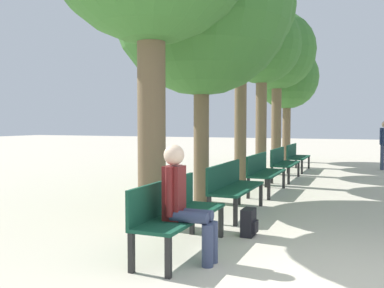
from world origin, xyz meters
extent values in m
cube|color=#144733|center=(-2.06, 0.47, 0.45)|extent=(0.53, 1.80, 0.04)
cube|color=#144733|center=(-2.30, 0.47, 0.68)|extent=(0.04, 1.80, 0.41)
cube|color=black|center=(-1.84, -0.38, 0.22)|extent=(0.06, 0.06, 0.43)
cube|color=black|center=(-1.84, 1.33, 0.22)|extent=(0.06, 0.06, 0.43)
cube|color=black|center=(-2.27, -0.38, 0.22)|extent=(0.06, 0.06, 0.43)
cube|color=black|center=(-2.27, 1.33, 0.22)|extent=(0.06, 0.06, 0.43)
cube|color=#144733|center=(-2.06, 2.89, 0.45)|extent=(0.53, 1.80, 0.04)
cube|color=#144733|center=(-2.30, 2.89, 0.68)|extent=(0.04, 1.80, 0.41)
cube|color=black|center=(-1.84, 2.04, 0.22)|extent=(0.06, 0.06, 0.43)
cube|color=black|center=(-1.84, 3.75, 0.22)|extent=(0.06, 0.06, 0.43)
cube|color=black|center=(-2.27, 2.04, 0.22)|extent=(0.06, 0.06, 0.43)
cube|color=black|center=(-2.27, 3.75, 0.22)|extent=(0.06, 0.06, 0.43)
cube|color=#144733|center=(-2.06, 5.31, 0.45)|extent=(0.53, 1.80, 0.04)
cube|color=#144733|center=(-2.30, 5.31, 0.68)|extent=(0.04, 1.80, 0.41)
cube|color=black|center=(-1.84, 4.46, 0.22)|extent=(0.06, 0.06, 0.43)
cube|color=black|center=(-1.84, 6.16, 0.22)|extent=(0.06, 0.06, 0.43)
cube|color=black|center=(-2.27, 4.46, 0.22)|extent=(0.06, 0.06, 0.43)
cube|color=black|center=(-2.27, 6.16, 0.22)|extent=(0.06, 0.06, 0.43)
cube|color=#144733|center=(-2.06, 7.73, 0.45)|extent=(0.53, 1.80, 0.04)
cube|color=#144733|center=(-2.30, 7.73, 0.68)|extent=(0.04, 1.80, 0.41)
cube|color=black|center=(-1.84, 6.88, 0.22)|extent=(0.06, 0.06, 0.43)
cube|color=black|center=(-1.84, 8.58, 0.22)|extent=(0.06, 0.06, 0.43)
cube|color=black|center=(-2.27, 6.88, 0.22)|extent=(0.06, 0.06, 0.43)
cube|color=black|center=(-2.27, 8.58, 0.22)|extent=(0.06, 0.06, 0.43)
cube|color=#144733|center=(-2.06, 10.15, 0.45)|extent=(0.53, 1.80, 0.04)
cube|color=#144733|center=(-2.30, 10.15, 0.68)|extent=(0.04, 1.80, 0.41)
cube|color=black|center=(-1.84, 9.29, 0.22)|extent=(0.06, 0.06, 0.43)
cube|color=black|center=(-1.84, 11.00, 0.22)|extent=(0.06, 0.06, 0.43)
cube|color=black|center=(-2.27, 9.29, 0.22)|extent=(0.06, 0.06, 0.43)
cube|color=black|center=(-2.27, 11.00, 0.22)|extent=(0.06, 0.06, 0.43)
cylinder|color=brown|center=(-3.06, 1.58, 1.79)|extent=(0.44, 0.44, 3.58)
cylinder|color=brown|center=(-3.06, 3.72, 1.47)|extent=(0.31, 0.31, 2.95)
sphere|color=#38702D|center=(-3.06, 3.72, 3.93)|extent=(3.57, 3.57, 3.57)
cylinder|color=brown|center=(-3.06, 6.57, 1.93)|extent=(0.31, 0.31, 3.85)
sphere|color=#38702D|center=(-3.06, 6.57, 4.63)|extent=(2.82, 2.82, 2.82)
cylinder|color=brown|center=(-3.06, 8.93, 1.69)|extent=(0.34, 0.34, 3.37)
sphere|color=#38702D|center=(-3.06, 8.93, 4.05)|extent=(2.46, 2.46, 2.46)
cylinder|color=brown|center=(-3.06, 11.34, 1.72)|extent=(0.36, 0.36, 3.45)
sphere|color=#38702D|center=(-3.06, 11.34, 4.22)|extent=(2.80, 2.80, 2.80)
cylinder|color=brown|center=(-3.06, 13.47, 1.38)|extent=(0.33, 0.33, 2.76)
sphere|color=#38702D|center=(-3.06, 13.47, 3.46)|extent=(2.57, 2.57, 2.57)
cylinder|color=#384260|center=(-1.81, 0.10, 0.54)|extent=(0.44, 0.13, 0.13)
cylinder|color=#384260|center=(-1.59, 0.10, 0.24)|extent=(0.13, 0.13, 0.47)
cylinder|color=#384260|center=(-1.81, 0.26, 0.54)|extent=(0.44, 0.13, 0.13)
cylinder|color=#384260|center=(-1.59, 0.26, 0.24)|extent=(0.13, 0.13, 0.47)
cube|color=maroon|center=(-2.03, 0.18, 0.79)|extent=(0.20, 0.24, 0.63)
cylinder|color=maroon|center=(-2.03, 0.05, 0.82)|extent=(0.09, 0.09, 0.57)
cylinder|color=maroon|center=(-2.03, 0.31, 0.82)|extent=(0.09, 0.09, 0.57)
sphere|color=beige|center=(-2.03, 0.18, 1.23)|extent=(0.24, 0.24, 0.24)
cube|color=black|center=(-1.50, 1.55, 0.19)|extent=(0.16, 0.30, 0.39)
cube|color=black|center=(-1.40, 1.55, 0.14)|extent=(0.04, 0.21, 0.17)
cylinder|color=#384260|center=(0.52, 11.55, 0.42)|extent=(0.12, 0.12, 0.84)
cylinder|color=navy|center=(0.46, 11.55, 1.15)|extent=(0.09, 0.09, 0.56)
camera|label=1|loc=(0.03, -4.29, 1.60)|focal=40.00mm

